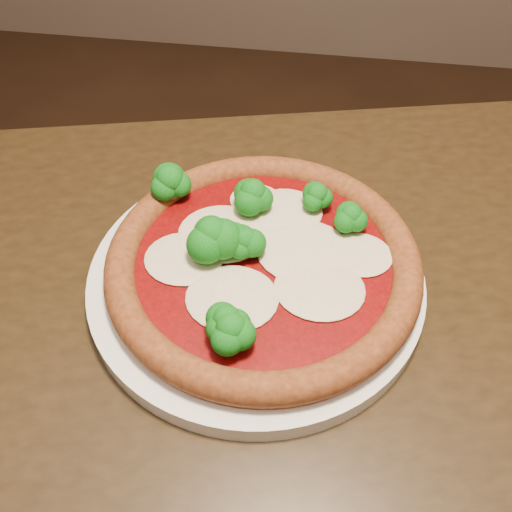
# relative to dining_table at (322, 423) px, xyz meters

# --- Properties ---
(dining_table) EXTENTS (1.37, 0.99, 0.75)m
(dining_table) POSITION_rel_dining_table_xyz_m (0.00, 0.00, 0.00)
(dining_table) COLOR black
(dining_table) RESTS_ON floor
(plate) EXTENTS (0.30, 0.30, 0.02)m
(plate) POSITION_rel_dining_table_xyz_m (-0.08, 0.08, 0.11)
(plate) COLOR silver
(plate) RESTS_ON dining_table
(pizza) EXTENTS (0.28, 0.28, 0.06)m
(pizza) POSITION_rel_dining_table_xyz_m (-0.07, 0.08, 0.14)
(pizza) COLOR brown
(pizza) RESTS_ON plate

